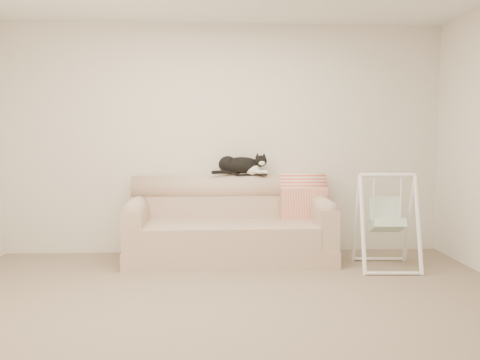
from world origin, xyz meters
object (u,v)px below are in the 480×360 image
(remote_a, at_px, (244,174))
(remote_b, at_px, (260,175))
(tuxedo_cat, at_px, (241,165))
(sofa, at_px, (230,227))
(baby_swing, at_px, (386,221))

(remote_a, relative_size, remote_b, 1.19)
(tuxedo_cat, bearing_deg, sofa, -119.44)
(sofa, height_order, baby_swing, baby_swing)
(sofa, relative_size, tuxedo_cat, 3.47)
(sofa, bearing_deg, remote_a, 54.67)
(remote_b, distance_m, tuxedo_cat, 0.24)
(remote_b, bearing_deg, tuxedo_cat, 173.64)
(remote_b, bearing_deg, baby_swing, -29.29)
(sofa, height_order, remote_b, remote_b)
(tuxedo_cat, bearing_deg, remote_b, -6.36)
(sofa, xyz_separation_m, remote_b, (0.35, 0.22, 0.56))
(sofa, xyz_separation_m, baby_swing, (1.58, -0.47, 0.14))
(tuxedo_cat, xyz_separation_m, baby_swing, (1.44, -0.71, -0.53))
(remote_a, height_order, tuxedo_cat, tuxedo_cat)
(remote_a, bearing_deg, tuxedo_cat, 154.34)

